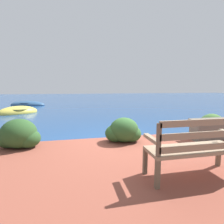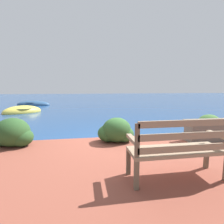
% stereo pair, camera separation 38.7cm
% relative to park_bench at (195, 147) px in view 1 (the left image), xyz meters
% --- Properties ---
extents(ground_plane, '(80.00, 80.00, 0.00)m').
position_rel_park_bench_xyz_m(ground_plane, '(-0.44, 2.38, -0.70)').
color(ground_plane, navy).
extents(park_bench, '(1.43, 0.48, 0.93)m').
position_rel_park_bench_xyz_m(park_bench, '(0.00, 0.00, 0.00)').
color(park_bench, brown).
rests_on(park_bench, patio_terrace).
extents(stone_wall, '(1.57, 0.39, 0.55)m').
position_rel_park_bench_xyz_m(stone_wall, '(1.96, 1.63, -0.21)').
color(stone_wall, '#666056').
rests_on(stone_wall, patio_terrace).
extents(hedge_clump_far_left, '(0.97, 0.70, 0.66)m').
position_rel_park_bench_xyz_m(hedge_clump_far_left, '(-2.99, 2.00, -0.20)').
color(hedge_clump_far_left, '#284C23').
rests_on(hedge_clump_far_left, patio_terrace).
extents(hedge_clump_left, '(0.90, 0.65, 0.61)m').
position_rel_park_bench_xyz_m(hedge_clump_left, '(-0.56, 1.92, -0.22)').
color(hedge_clump_left, '#2D5628').
rests_on(hedge_clump_left, patio_terrace).
extents(hedge_clump_centre, '(0.87, 0.63, 0.59)m').
position_rel_park_bench_xyz_m(hedge_clump_centre, '(2.16, 2.11, -0.23)').
color(hedge_clump_centre, '#426B33').
rests_on(hedge_clump_centre, patio_terrace).
extents(rowboat_nearest, '(2.56, 2.24, 0.79)m').
position_rel_park_bench_xyz_m(rowboat_nearest, '(-5.13, 9.34, -0.63)').
color(rowboat_nearest, '#DBC64C').
rests_on(rowboat_nearest, ground_plane).
extents(rowboat_mid, '(3.28, 2.07, 0.68)m').
position_rel_park_bench_xyz_m(rowboat_mid, '(-5.80, 14.37, -0.64)').
color(rowboat_mid, '#2D517A').
rests_on(rowboat_mid, ground_plane).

